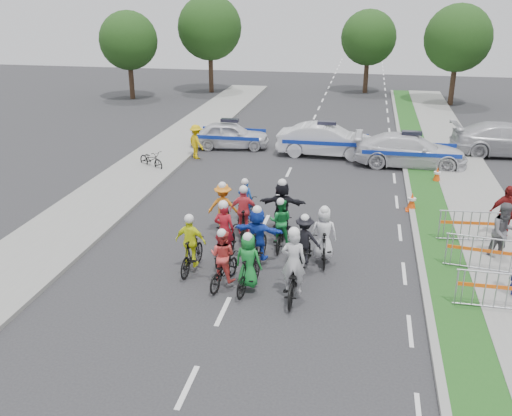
% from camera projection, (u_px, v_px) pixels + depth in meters
% --- Properties ---
extents(ground, '(90.00, 90.00, 0.00)m').
position_uv_depth(ground, '(223.00, 311.00, 14.42)').
color(ground, '#28282B').
rests_on(ground, ground).
extents(curb_right, '(0.20, 60.00, 0.12)m').
position_uv_depth(curb_right, '(417.00, 244.00, 18.07)').
color(curb_right, gray).
rests_on(curb_right, ground).
extents(grass_strip, '(1.20, 60.00, 0.11)m').
position_uv_depth(grass_strip, '(440.00, 246.00, 17.95)').
color(grass_strip, '#1B4E19').
rests_on(grass_strip, ground).
extents(sidewalk_right, '(2.40, 60.00, 0.13)m').
position_uv_depth(sidewalk_right, '(501.00, 251.00, 17.62)').
color(sidewalk_right, gray).
rests_on(sidewalk_right, ground).
extents(sidewalk_left, '(3.00, 60.00, 0.13)m').
position_uv_depth(sidewalk_left, '(79.00, 218.00, 20.14)').
color(sidewalk_left, gray).
rests_on(sidewalk_left, ground).
extents(rider_0, '(0.71, 2.01, 2.04)m').
position_uv_depth(rider_0, '(293.00, 274.00, 14.86)').
color(rider_0, black).
rests_on(rider_0, ground).
extents(rider_1, '(0.80, 1.71, 1.74)m').
position_uv_depth(rider_1, '(248.00, 268.00, 15.19)').
color(rider_1, black).
rests_on(rider_1, ground).
extents(rider_2, '(0.90, 1.76, 1.71)m').
position_uv_depth(rider_2, '(223.00, 264.00, 15.50)').
color(rider_2, black).
rests_on(rider_2, ground).
extents(rider_3, '(0.93, 1.74, 1.80)m').
position_uv_depth(rider_3, '(191.00, 249.00, 16.25)').
color(rider_3, black).
rests_on(rider_3, ground).
extents(rider_4, '(0.99, 1.73, 1.72)m').
position_uv_depth(rider_4, '(304.00, 247.00, 16.45)').
color(rider_4, black).
rests_on(rider_4, ground).
extents(rider_5, '(1.52, 1.81, 1.86)m').
position_uv_depth(rider_5, '(258.00, 239.00, 16.70)').
color(rider_5, black).
rests_on(rider_5, ground).
extents(rider_6, '(0.76, 1.94, 1.94)m').
position_uv_depth(rider_6, '(225.00, 241.00, 16.94)').
color(rider_6, black).
rests_on(rider_6, ground).
extents(rider_7, '(0.82, 1.79, 1.82)m').
position_uv_depth(rider_7, '(323.00, 240.00, 16.80)').
color(rider_7, black).
rests_on(rider_7, ground).
extents(rider_8, '(0.70, 1.64, 1.68)m').
position_uv_depth(rider_8, '(281.00, 229.00, 17.81)').
color(rider_8, black).
rests_on(rider_8, ground).
extents(rider_9, '(0.96, 1.79, 1.84)m').
position_uv_depth(rider_9, '(244.00, 218.00, 18.47)').
color(rider_9, black).
rests_on(rider_9, ground).
extents(rider_10, '(1.06, 1.84, 1.83)m').
position_uv_depth(rider_10, '(224.00, 213.00, 18.82)').
color(rider_10, black).
rests_on(rider_10, ground).
extents(rider_11, '(1.55, 1.85, 1.93)m').
position_uv_depth(rider_11, '(282.00, 211.00, 18.77)').
color(rider_11, black).
rests_on(rider_11, ground).
extents(rider_12, '(0.74, 1.67, 1.65)m').
position_uv_depth(rider_12, '(246.00, 208.00, 19.71)').
color(rider_12, black).
rests_on(rider_12, ground).
extents(police_car_0, '(4.16, 2.19, 1.35)m').
position_uv_depth(police_car_0, '(230.00, 135.00, 29.13)').
color(police_car_0, silver).
rests_on(police_car_0, ground).
extents(police_car_1, '(4.75, 1.81, 1.55)m').
position_uv_depth(police_car_1, '(326.00, 140.00, 27.69)').
color(police_car_1, silver).
rests_on(police_car_1, ground).
extents(police_car_2, '(5.12, 2.17, 1.48)m').
position_uv_depth(police_car_2, '(410.00, 150.00, 26.08)').
color(police_car_2, silver).
rests_on(police_car_2, ground).
extents(civilian_sedan, '(5.56, 2.56, 1.58)m').
position_uv_depth(civilian_sedan, '(509.00, 140.00, 27.73)').
color(civilian_sedan, silver).
rests_on(civilian_sedan, ground).
extents(spectator_1, '(1.06, 0.94, 1.83)m').
position_uv_depth(spectator_1, '(504.00, 232.00, 16.81)').
color(spectator_1, '#5A595E').
rests_on(spectator_1, ground).
extents(spectator_2, '(1.16, 0.70, 1.85)m').
position_uv_depth(spectator_2, '(505.00, 213.00, 18.25)').
color(spectator_2, maroon).
rests_on(spectator_2, ground).
extents(marshal_hiviz, '(1.19, 1.18, 1.64)m').
position_uv_depth(marshal_hiviz, '(196.00, 142.00, 27.22)').
color(marshal_hiviz, gold).
rests_on(marshal_hiviz, ground).
extents(barrier_0, '(2.01, 0.53, 1.12)m').
position_uv_depth(barrier_0, '(496.00, 292.00, 14.19)').
color(barrier_0, '#A5A8AD').
rests_on(barrier_0, ground).
extents(barrier_1, '(2.05, 0.76, 1.12)m').
position_uv_depth(barrier_1, '(481.00, 255.00, 16.19)').
color(barrier_1, '#A5A8AD').
rests_on(barrier_1, ground).
extents(barrier_2, '(2.04, 0.67, 1.12)m').
position_uv_depth(barrier_2, '(470.00, 228.00, 18.07)').
color(barrier_2, '#A5A8AD').
rests_on(barrier_2, ground).
extents(cone_0, '(0.40, 0.40, 0.70)m').
position_uv_depth(cone_0, '(412.00, 202.00, 20.90)').
color(cone_0, '#F24C0C').
rests_on(cone_0, ground).
extents(cone_1, '(0.40, 0.40, 0.70)m').
position_uv_depth(cone_1, '(437.00, 175.00, 23.90)').
color(cone_1, '#F24C0C').
rests_on(cone_1, ground).
extents(parked_bike, '(1.65, 1.32, 0.84)m').
position_uv_depth(parked_bike, '(151.00, 159.00, 25.82)').
color(parked_bike, black).
rests_on(parked_bike, ground).
extents(tree_0, '(4.20, 4.20, 6.30)m').
position_uv_depth(tree_0, '(128.00, 41.00, 41.08)').
color(tree_0, '#382619').
rests_on(tree_0, ground).
extents(tree_1, '(4.55, 4.55, 6.82)m').
position_uv_depth(tree_1, '(458.00, 38.00, 38.68)').
color(tree_1, '#382619').
rests_on(tree_1, ground).
extents(tree_3, '(4.90, 4.90, 7.35)m').
position_uv_depth(tree_3, '(210.00, 28.00, 43.60)').
color(tree_3, '#382619').
rests_on(tree_3, ground).
extents(tree_4, '(4.20, 4.20, 6.30)m').
position_uv_depth(tree_4, '(369.00, 38.00, 43.54)').
color(tree_4, '#382619').
rests_on(tree_4, ground).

